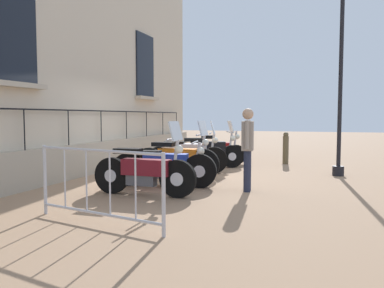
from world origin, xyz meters
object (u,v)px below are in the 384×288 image
Objects in this scene: bollard at (286,148)px; motorcycle_blue at (164,167)px; motorcycle_red at (217,151)px; crowd_barrier at (98,184)px; motorcycle_orange at (177,159)px; lamppost at (342,33)px; motorcycle_silver at (187,155)px; motorcycle_black at (207,151)px; motorcycle_maroon at (145,172)px; pedestrian_standing at (248,145)px.

motorcycle_blue is at bearing -113.23° from bollard.
crowd_barrier is at bearing -88.48° from motorcycle_red.
motorcycle_orange is 0.41× the size of lamppost.
motorcycle_orange is 1.01× the size of motorcycle_silver.
bollard is (2.03, 0.73, 0.09)m from motorcycle_red.
motorcycle_orange reaches higher than bollard.
crowd_barrier is (-3.31, -5.79, -2.95)m from lamppost.
motorcycle_maroon is at bearing -89.94° from motorcycle_black.
pedestrian_standing is (1.76, 0.08, 0.50)m from motorcycle_blue.
motorcycle_black is 1.11× the size of motorcycle_red.
motorcycle_orange is at bearing -93.52° from motorcycle_red.
motorcycle_maroon is 0.93× the size of crowd_barrier.
bollard is at bearing 125.67° from lamppost.
motorcycle_silver reaches higher than motorcycle_blue.
pedestrian_standing reaches higher than crowd_barrier.
lamppost reaches higher than bollard.
lamppost is 3.93m from bollard.
pedestrian_standing is (1.95, -2.00, 0.46)m from motorcycle_silver.
motorcycle_red reaches higher than motorcycle_blue.
motorcycle_orange is at bearing -155.41° from lamppost.
motorcycle_red is at bearing 82.98° from motorcycle_silver.
motorcycle_orange is 4.34m from bollard.
pedestrian_standing is at bearing -123.27° from lamppost.
motorcycle_blue is 4.13m from motorcycle_red.
bollard reaches higher than motorcycle_blue.
motorcycle_silver is 0.96× the size of crowd_barrier.
motorcycle_black is 2.65m from bollard.
lamppost is at bearing 38.36° from motorcycle_blue.
motorcycle_blue is at bearing -84.72° from motorcycle_silver.
motorcycle_maroon is 6.02m from lamppost.
crowd_barrier is at bearing -83.45° from motorcycle_maroon.
lamppost reaches higher than pedestrian_standing.
motorcycle_blue is at bearing 94.79° from crowd_barrier.
pedestrian_standing is at bearing -45.77° from motorcycle_silver.
motorcycle_blue is 2.25× the size of bollard.
motorcycle_red is (0.06, 4.13, -0.01)m from motorcycle_blue.
pedestrian_standing reaches higher than motorcycle_blue.
lamppost is at bearing -20.64° from motorcycle_red.
crowd_barrier reaches higher than motorcycle_blue.
motorcycle_orange is 2.20m from pedestrian_standing.
motorcycle_black is 2.05× the size of bollard.
crowd_barrier is (0.19, -7.10, 0.15)m from motorcycle_red.
motorcycle_black is 1.25× the size of pedestrian_standing.
motorcycle_maroon reaches higher than crowd_barrier.
motorcycle_black is (-0.00, 4.19, 0.02)m from motorcycle_maroon.
motorcycle_blue is at bearing 91.19° from motorcycle_maroon.
motorcycle_red is at bearing 89.16° from motorcycle_blue.
pedestrian_standing is (1.70, -4.05, 0.51)m from motorcycle_red.
motorcycle_blue is 1.02× the size of crowd_barrier.
crowd_barrier is 2.21× the size of bollard.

